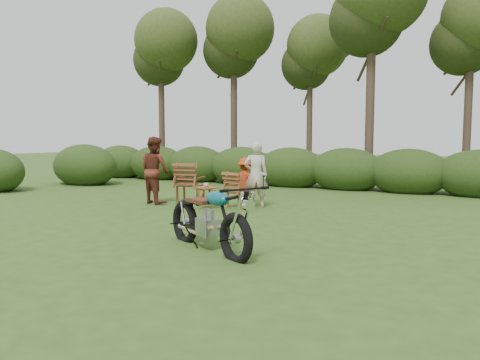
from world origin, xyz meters
The scene contains 10 objects.
ground centered at (0.00, 0.00, 0.00)m, with size 80.00×80.00×0.00m, color #2F4D19.
tree_line centered at (0.50, 9.74, 3.81)m, with size 22.52×11.62×8.14m.
motorcycle centered at (0.48, -0.38, 0.00)m, with size 2.18×0.83×1.25m, color #0D90AA, non-canonical shape.
lawn_chair_right centered at (-1.15, 3.68, 0.00)m, with size 0.61×0.61×0.89m, color brown, non-canonical shape.
lawn_chair_left centered at (-2.85, 3.97, 0.00)m, with size 0.73×0.73×1.06m, color brown, non-canonical shape.
side_table centered at (-1.79, 3.10, 0.27)m, with size 0.52×0.44×0.53m, color brown, non-canonical shape.
cup centered at (-1.79, 3.10, 0.59)m, with size 0.13×0.13×0.10m, color beige.
adult_a centered at (-0.84, 3.90, 0.00)m, with size 0.60×0.39×1.63m, color beige.
adult_b centered at (-3.50, 3.27, 0.00)m, with size 0.86×0.67×1.76m, color #5C271A.
child centered at (-1.32, 4.26, 0.00)m, with size 0.78×0.45×1.21m, color red.
Camera 1 is at (4.33, -6.43, 1.75)m, focal length 35.00 mm.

